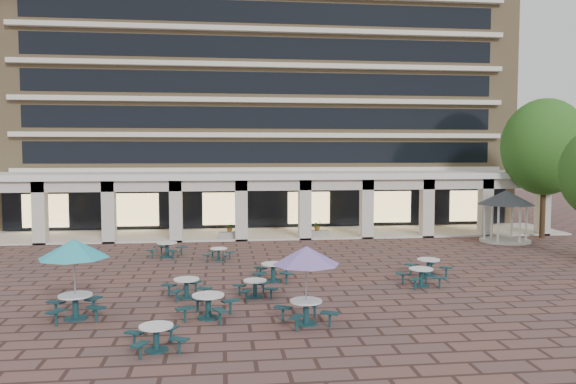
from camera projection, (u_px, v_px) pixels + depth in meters
name	position (u px, v px, depth m)	size (l,w,h in m)	color
ground	(299.00, 283.00, 24.96)	(120.00, 120.00, 0.00)	brown
apartment_building	(259.00, 75.00, 49.31)	(40.00, 15.50, 25.20)	#997E56
retail_arcade	(270.00, 192.00, 39.41)	(42.00, 6.60, 4.40)	white
picnic_table_1	(156.00, 335.00, 16.35)	(1.98, 1.98, 0.75)	#163A43
picnic_table_2	(255.00, 287.00, 22.41)	(1.79, 1.79, 0.70)	#163A43
picnic_table_3	(421.00, 275.00, 24.25)	(1.92, 1.92, 0.78)	#163A43
picnic_table_4	(74.00, 252.00, 19.33)	(2.41, 2.41, 2.78)	#163A43
picnic_table_5	(208.00, 304.00, 19.52)	(2.24, 2.24, 0.85)	#163A43
picnic_table_6	(306.00, 258.00, 18.74)	(2.28, 2.28, 2.64)	#163A43
picnic_table_7	(428.00, 266.00, 26.32)	(2.05, 2.05, 0.80)	#163A43
picnic_table_8	(186.00, 286.00, 22.34)	(2.06, 2.06, 0.77)	#163A43
picnic_table_9	(219.00, 253.00, 30.07)	(1.74, 1.74, 0.67)	#163A43
picnic_table_10	(273.00, 270.00, 25.20)	(1.97, 1.97, 0.82)	#163A43
picnic_table_12	(167.00, 248.00, 31.02)	(2.20, 2.20, 0.83)	#163A43
gazebo	(506.00, 203.00, 36.22)	(3.56, 3.56, 3.32)	beige
tree_east_c	(545.00, 147.00, 37.76)	(5.66, 5.66, 9.43)	#3F2C19
planter_left	(230.00, 233.00, 37.37)	(1.50, 0.60, 1.14)	gray
planter_right	(317.00, 231.00, 38.07)	(1.50, 0.68, 1.19)	gray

